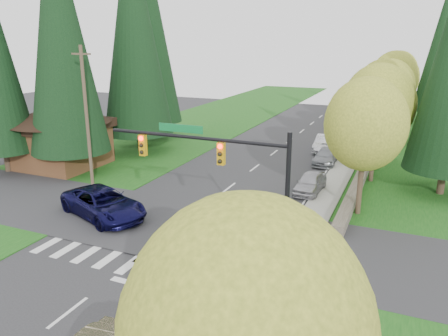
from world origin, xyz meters
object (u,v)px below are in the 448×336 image
Objects in this scene: parked_car_b at (326,156)px; parked_car_e at (358,120)px; suv_navy at (103,203)px; parked_car_d at (355,123)px; parked_car_a at (310,183)px; parked_car_c at (324,143)px.

parked_car_e reaches higher than parked_car_b.
suv_navy reaches higher than parked_car_d.
parked_car_d is (0.29, 17.00, 0.04)m from parked_car_b.
parked_car_a is 0.89× the size of parked_car_e.
parked_car_b is 17.00m from parked_car_d.
suv_navy reaches higher than parked_car_a.
parked_car_e is (0.05, 2.56, -0.02)m from parked_car_d.
parked_car_c is 0.98× the size of parked_car_e.
parked_car_e is (-0.07, 27.50, -0.03)m from parked_car_a.
suv_navy reaches higher than parked_car_b.
parked_car_b is at bearing -78.86° from parked_car_c.
suv_navy is 1.50× the size of parked_car_a.
parked_car_c is (-1.40, 12.37, 0.04)m from parked_car_a.
parked_car_c is 1.11× the size of parked_car_d.
parked_car_e is at bearing 5.41° from suv_navy.
suv_navy is 1.39× the size of parked_car_b.
parked_car_b is 0.99× the size of parked_car_c.
suv_navy is 14.02m from parked_car_a.
parked_car_a is 1.01× the size of parked_car_d.
parked_car_c is 12.64m from parked_car_d.
parked_car_e is at bearing 83.45° from parked_car_c.
suv_navy is 38.28m from parked_car_e.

